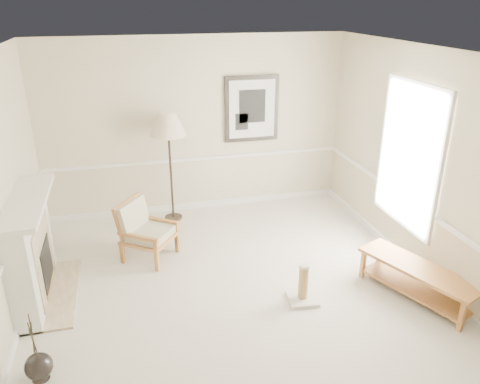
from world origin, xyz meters
The scene contains 8 objects.
ground centered at (0.00, 0.00, 0.00)m, with size 5.50×5.50×0.00m, color silver.
room centered at (0.14, 0.08, 1.87)m, with size 5.04×5.54×2.92m.
fireplace centered at (-2.34, 0.60, 0.64)m, with size 0.64×1.64×1.31m.
floor_vase centered at (-2.15, -0.84, 0.14)m, with size 0.27×0.27×0.78m.
armchair centered at (-1.02, 1.27, 0.45)m, with size 0.91×0.90×0.83m.
floor_lamp centered at (-0.48, 2.40, 1.56)m, with size 0.67×0.67×1.79m.
bench centered at (2.15, -0.54, 0.28)m, with size 0.99×1.54×0.43m.
scratching_post centered at (0.78, -0.28, 0.16)m, with size 0.39×0.39×0.50m.
Camera 1 is at (-1.13, -4.70, 3.44)m, focal length 35.00 mm.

